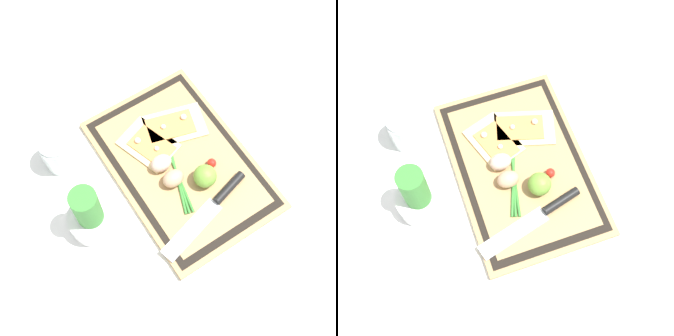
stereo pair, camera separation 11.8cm
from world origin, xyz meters
TOP-DOWN VIEW (x-y plane):
  - ground_plane at (0.00, 0.00)m, footprint 6.00×6.00m
  - cutting_board at (0.00, 0.00)m, footprint 0.50×0.33m
  - pizza_slice_near at (0.10, -0.04)m, footprint 0.14×0.18m
  - pizza_slice_far at (0.09, 0.04)m, footprint 0.17×0.14m
  - knife at (-0.14, -0.02)m, footprint 0.10×0.28m
  - egg_brown at (-0.03, 0.05)m, footprint 0.04×0.06m
  - egg_pink at (0.02, 0.05)m, footprint 0.04×0.06m
  - lime at (-0.07, -0.02)m, footprint 0.06×0.06m
  - cherry_tomato_red at (-0.05, -0.06)m, footprint 0.02×0.02m
  - scallion_bunch at (-0.01, 0.02)m, footprint 0.25×0.10m
  - herb_pot at (-0.02, 0.27)m, footprint 0.12×0.12m
  - sauce_jar at (0.18, 0.25)m, footprint 0.08×0.08m

SIDE VIEW (x-z plane):
  - ground_plane at x=0.00m, z-range 0.00..0.00m
  - cutting_board at x=0.00m, z-range 0.00..0.02m
  - scallion_bunch at x=-0.01m, z-range 0.02..0.03m
  - pizza_slice_near at x=0.10m, z-range 0.01..0.04m
  - pizza_slice_far at x=0.09m, z-range 0.01..0.04m
  - knife at x=-0.14m, z-range 0.02..0.04m
  - cherry_tomato_red at x=-0.05m, z-range 0.02..0.04m
  - egg_brown at x=-0.03m, z-range 0.02..0.06m
  - egg_pink at x=0.02m, z-range 0.02..0.06m
  - sauce_jar at x=0.18m, z-range -0.01..0.10m
  - lime at x=-0.07m, z-range 0.02..0.08m
  - herb_pot at x=-0.02m, z-range -0.03..0.16m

